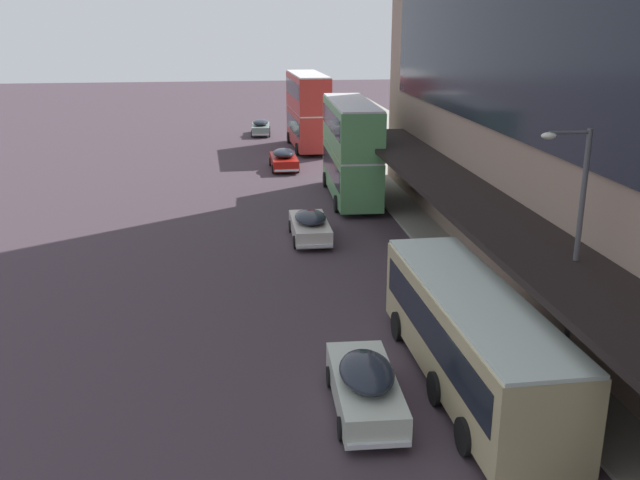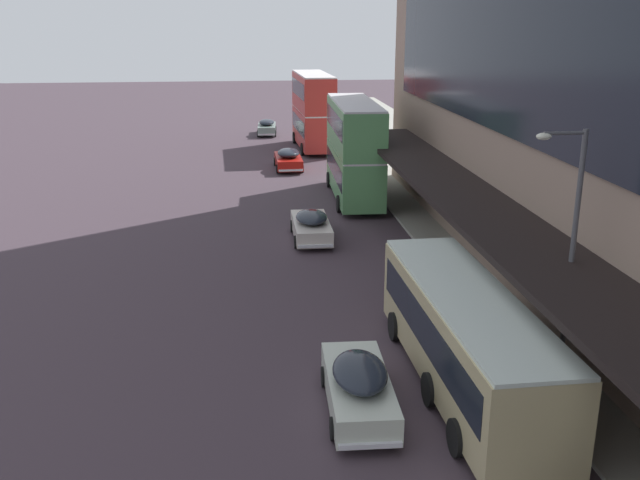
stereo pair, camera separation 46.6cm
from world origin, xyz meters
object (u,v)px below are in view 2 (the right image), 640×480
at_px(sedan_lead_near, 359,386).
at_px(sedan_oncoming_rear, 288,159).
at_px(transit_bus_kerbside_far, 466,334).
at_px(street_lamp, 568,242).
at_px(sedan_far_back, 311,225).
at_px(transit_bus_kerbside_front, 313,109).
at_px(transit_bus_kerbside_rear, 354,147).
at_px(sedan_lead_mid, 267,127).

xyz_separation_m(sedan_lead_near, sedan_oncoming_rear, (0.35, 34.14, -0.04)).
height_order(transit_bus_kerbside_far, street_lamp, street_lamp).
bearing_deg(sedan_far_back, sedan_lead_near, -91.02).
distance_m(sedan_lead_near, sedan_oncoming_rear, 34.14).
bearing_deg(sedan_lead_near, transit_bus_kerbside_front, 85.87).
bearing_deg(sedan_far_back, sedan_oncoming_rear, 89.81).
bearing_deg(sedan_oncoming_rear, sedan_far_back, -90.19).
bearing_deg(transit_bus_kerbside_rear, transit_bus_kerbside_far, -90.89).
xyz_separation_m(transit_bus_kerbside_rear, sedan_far_back, (-3.45, -8.14, -2.48)).
bearing_deg(street_lamp, sedan_far_back, 110.75).
distance_m(transit_bus_kerbside_front, sedan_oncoming_rear, 9.10).
distance_m(transit_bus_kerbside_rear, street_lamp, 23.98).
distance_m(transit_bus_kerbside_far, sedan_lead_mid, 49.69).
bearing_deg(sedan_lead_mid, transit_bus_kerbside_rear, -80.45).
bearing_deg(transit_bus_kerbside_front, street_lamp, -85.63).
distance_m(transit_bus_kerbside_rear, sedan_oncoming_rear, 10.34).
xyz_separation_m(sedan_lead_near, sedan_far_back, (0.30, 16.55, -0.06)).
xyz_separation_m(sedan_oncoming_rear, street_lamp, (5.88, -33.26, 3.82)).
height_order(sedan_lead_near, sedan_lead_mid, sedan_lead_near).
height_order(transit_bus_kerbside_rear, street_lamp, street_lamp).
relative_size(transit_bus_kerbside_far, street_lamp, 1.40).
height_order(transit_bus_kerbside_rear, sedan_lead_mid, transit_bus_kerbside_rear).
distance_m(transit_bus_kerbside_rear, sedan_lead_mid, 26.25).
bearing_deg(sedan_far_back, transit_bus_kerbside_far, -78.82).
bearing_deg(transit_bus_kerbside_rear, sedan_lead_near, -98.64).
relative_size(sedan_lead_near, street_lamp, 0.64).
xyz_separation_m(sedan_lead_near, street_lamp, (6.24, 0.88, 3.78)).
height_order(transit_bus_kerbside_far, sedan_lead_mid, transit_bus_kerbside_far).
height_order(transit_bus_kerbside_far, sedan_far_back, transit_bus_kerbside_far).
bearing_deg(transit_bus_kerbside_rear, sedan_far_back, -113.00).
relative_size(transit_bus_kerbside_rear, street_lamp, 1.29).
bearing_deg(sedan_oncoming_rear, transit_bus_kerbside_front, 71.89).
height_order(sedan_lead_near, street_lamp, street_lamp).
bearing_deg(street_lamp, transit_bus_kerbside_rear, 95.96).
distance_m(transit_bus_kerbside_front, transit_bus_kerbside_far, 41.51).
relative_size(transit_bus_kerbside_front, transit_bus_kerbside_far, 0.85).
bearing_deg(street_lamp, sedan_lead_near, -172.01).
bearing_deg(street_lamp, transit_bus_kerbside_front, 94.37).
height_order(transit_bus_kerbside_front, sedan_far_back, transit_bus_kerbside_front).
xyz_separation_m(sedan_oncoming_rear, sedan_lead_mid, (-0.94, 16.32, -0.03)).
height_order(sedan_oncoming_rear, sedan_lead_mid, sedan_oncoming_rear).
height_order(transit_bus_kerbside_front, sedan_lead_near, transit_bus_kerbside_front).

